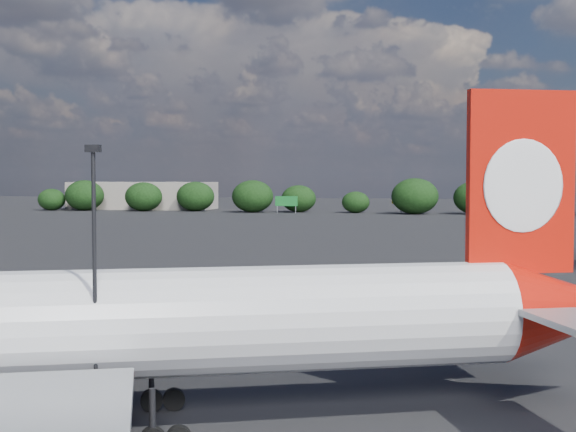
# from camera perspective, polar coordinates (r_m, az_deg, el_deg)

# --- Properties ---
(ground) EXTENTS (500.00, 500.00, 0.00)m
(ground) POSITION_cam_1_polar(r_m,az_deg,el_deg) (96.66, -3.59, -3.18)
(ground) COLOR black
(ground) RESTS_ON ground
(qantas_airliner) EXTENTS (41.37, 39.81, 14.02)m
(qantas_airliner) POSITION_cam_1_polar(r_m,az_deg,el_deg) (33.04, -10.16, -7.73)
(qantas_airliner) COLOR white
(qantas_airliner) RESTS_ON ground
(apron_lamp_post) EXTENTS (0.55, 0.30, 11.49)m
(apron_lamp_post) POSITION_cam_1_polar(r_m,az_deg,el_deg) (30.99, -13.58, -4.50)
(apron_lamp_post) COLOR black
(apron_lamp_post) RESTS_ON ground
(terminal_building) EXTENTS (42.00, 16.00, 8.00)m
(terminal_building) POSITION_cam_1_polar(r_m,az_deg,el_deg) (242.24, -10.29, 1.44)
(terminal_building) COLOR gray
(terminal_building) RESTS_ON ground
(highway_sign) EXTENTS (6.00, 0.30, 4.50)m
(highway_sign) POSITION_cam_1_polar(r_m,az_deg,el_deg) (213.29, -0.11, 1.05)
(highway_sign) COLOR #156C27
(highway_sign) RESTS_ON ground
(billboard_yellow) EXTENTS (5.00, 0.30, 5.50)m
(billboard_yellow) POSITION_cam_1_polar(r_m,az_deg,el_deg) (215.25, 8.06, 1.23)
(billboard_yellow) COLOR yellow
(billboard_yellow) RESTS_ON ground
(horizon_treeline) EXTENTS (202.05, 16.33, 9.34)m
(horizon_treeline) POSITION_cam_1_polar(r_m,az_deg,el_deg) (213.11, 7.65, 1.31)
(horizon_treeline) COLOR black
(horizon_treeline) RESTS_ON ground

